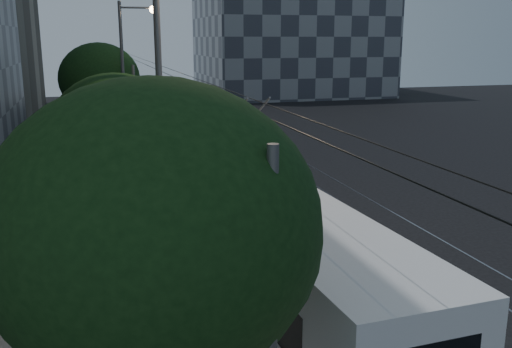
{
  "coord_description": "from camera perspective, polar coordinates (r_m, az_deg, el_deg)",
  "views": [
    {
      "loc": [
        -7.22,
        -15.93,
        7.14
      ],
      "look_at": [
        -1.44,
        3.9,
        2.21
      ],
      "focal_mm": 40.0,
      "sensor_mm": 36.0,
      "label": 1
    }
  ],
  "objects": [
    {
      "name": "sidewalk",
      "position": [
        36.62,
        -16.38,
        1.75
      ],
      "size": [
        5.0,
        90.0,
        0.15
      ],
      "primitive_type": "cube",
      "color": "slate",
      "rests_on": "ground"
    },
    {
      "name": "streetlamp_near",
      "position": [
        17.45,
        -8.33,
        11.44
      ],
      "size": [
        2.63,
        0.44,
        11.02
      ],
      "color": "#5D5D60",
      "rests_on": "ground"
    },
    {
      "name": "overhead_wires",
      "position": [
        36.18,
        -12.71,
        7.27
      ],
      "size": [
        2.23,
        90.0,
        6.0
      ],
      "color": "black",
      "rests_on": "ground"
    },
    {
      "name": "tree_2",
      "position": [
        25.74,
        -14.58,
        5.7
      ],
      "size": [
        3.81,
        3.81,
        5.62
      ],
      "color": "black",
      "rests_on": "ground"
    },
    {
      "name": "streetlamp_far",
      "position": [
        35.65,
        -12.55,
        10.67
      ],
      "size": [
        2.27,
        0.44,
        9.27
      ],
      "color": "#5D5D60",
      "rests_on": "ground"
    },
    {
      "name": "pickup_silver",
      "position": [
        25.28,
        -9.09,
        -1.25
      ],
      "size": [
        4.39,
        6.38,
        1.62
      ],
      "primitive_type": "imported",
      "rotation": [
        0.0,
        0.0,
        -0.32
      ],
      "color": "#AAAEB2",
      "rests_on": "ground"
    },
    {
      "name": "tram_rails",
      "position": [
        37.9,
        -1.09,
        2.57
      ],
      "size": [
        4.52,
        90.0,
        0.02
      ],
      "color": "gray",
      "rests_on": "ground"
    },
    {
      "name": "tree_1",
      "position": [
        18.05,
        -13.78,
        4.01
      ],
      "size": [
        4.03,
        4.03,
        6.15
      ],
      "color": "black",
      "rests_on": "ground"
    },
    {
      "name": "tree_3",
      "position": [
        37.97,
        -15.37,
        9.12
      ],
      "size": [
        5.08,
        5.08,
        6.91
      ],
      "color": "black",
      "rests_on": "ground"
    },
    {
      "name": "tree_0",
      "position": [
        7.82,
        -10.11,
        -5.59
      ],
      "size": [
        4.55,
        4.55,
        6.69
      ],
      "color": "black",
      "rests_on": "ground"
    },
    {
      "name": "tree_4",
      "position": [
        43.23,
        -16.09,
        8.54
      ],
      "size": [
        4.0,
        4.0,
        5.67
      ],
      "color": "black",
      "rests_on": "ground"
    },
    {
      "name": "car_white_b",
      "position": [
        36.24,
        -9.56,
        2.99
      ],
      "size": [
        2.67,
        5.05,
        1.4
      ],
      "primitive_type": "imported",
      "rotation": [
        0.0,
        0.0,
        -0.15
      ],
      "color": "silver",
      "rests_on": "ground"
    },
    {
      "name": "tree_5",
      "position": [
        49.13,
        -15.61,
        9.77
      ],
      "size": [
        4.52,
        4.52,
        6.48
      ],
      "color": "black",
      "rests_on": "ground"
    },
    {
      "name": "trolleybus",
      "position": [
        14.61,
        2.17,
        -8.2
      ],
      "size": [
        3.3,
        12.85,
        5.63
      ],
      "rotation": [
        0.0,
        0.0,
        0.05
      ],
      "color": "silver",
      "rests_on": "ground"
    },
    {
      "name": "car_white_d",
      "position": [
        49.14,
        -10.87,
        5.54
      ],
      "size": [
        2.45,
        3.83,
        1.21
      ],
      "primitive_type": "imported",
      "rotation": [
        0.0,
        0.0,
        -0.31
      ],
      "color": "white",
      "rests_on": "ground"
    },
    {
      "name": "car_white_c",
      "position": [
        41.95,
        -9.89,
        4.35
      ],
      "size": [
        1.59,
        4.11,
        1.34
      ],
      "primitive_type": "imported",
      "rotation": [
        0.0,
        0.0,
        0.04
      ],
      "color": "silver",
      "rests_on": "ground"
    },
    {
      "name": "ground",
      "position": [
        18.89,
        7.63,
        -8.91
      ],
      "size": [
        120.0,
        120.0,
        0.0
      ],
      "primitive_type": "plane",
      "color": "black",
      "rests_on": "ground"
    },
    {
      "name": "car_white_a",
      "position": [
        33.53,
        -8.29,
        2.04
      ],
      "size": [
        2.35,
        3.79,
        1.21
      ],
      "primitive_type": "imported",
      "rotation": [
        0.0,
        0.0,
        0.28
      ],
      "color": "#B6B7BB",
      "rests_on": "ground"
    }
  ]
}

